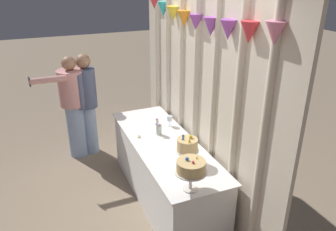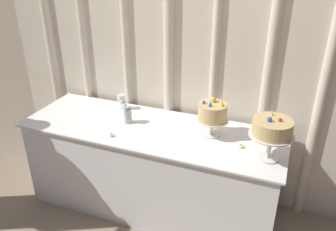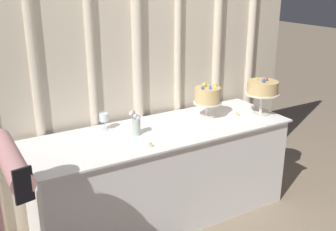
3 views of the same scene
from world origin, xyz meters
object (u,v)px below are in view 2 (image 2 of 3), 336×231
object	(u,v)px
wine_glass	(121,99)
flower_vase	(127,113)
tealight_near_left	(241,146)
tealight_far_left	(112,135)
cake_table	(152,168)
cake_display_nearright	(272,129)
cake_display_nearleft	(213,113)

from	to	relation	value
wine_glass	flower_vase	distance (m)	0.28
tealight_near_left	tealight_far_left	bearing A→B (deg)	-168.16
cake_table	cake_display_nearright	bearing A→B (deg)	-7.09
cake_table	cake_display_nearleft	distance (m)	0.76
cake_display_nearright	flower_vase	bearing A→B (deg)	173.53
tealight_far_left	cake_display_nearright	bearing A→B (deg)	5.83
cake_display_nearleft	tealight_near_left	world-z (taller)	cake_display_nearleft
cake_display_nearright	wine_glass	bearing A→B (deg)	165.17
cake_display_nearleft	tealight_near_left	distance (m)	0.32
flower_vase	cake_table	bearing A→B (deg)	-3.88
cake_display_nearleft	wine_glass	world-z (taller)	cake_display_nearleft
cake_display_nearleft	cake_display_nearright	size ratio (longest dim) A/B	0.93
cake_table	cake_display_nearleft	bearing A→B (deg)	7.74
tealight_far_left	tealight_near_left	xyz separation A→B (m)	(0.97, 0.20, -0.00)
tealight_near_left	flower_vase	bearing A→B (deg)	177.11
tealight_far_left	wine_glass	bearing A→B (deg)	109.05
cake_display_nearleft	wine_glass	distance (m)	0.90
wine_glass	flower_vase	size ratio (longest dim) A/B	0.66
cake_table	cake_display_nearright	xyz separation A→B (m)	(0.93, -0.12, 0.63)
flower_vase	tealight_near_left	world-z (taller)	flower_vase
cake_display_nearright	flower_vase	distance (m)	1.18
cake_display_nearright	tealight_far_left	size ratio (longest dim) A/B	8.11
cake_display_nearleft	flower_vase	size ratio (longest dim) A/B	1.50
cake_display_nearleft	cake_display_nearright	bearing A→B (deg)	-21.92
cake_display_nearleft	wine_glass	xyz separation A→B (m)	(-0.88, 0.17, -0.09)
cake_display_nearright	wine_glass	size ratio (longest dim) A/B	2.45
cake_display_nearleft	tealight_far_left	distance (m)	0.80
cake_display_nearright	wine_glass	world-z (taller)	cake_display_nearright
wine_glass	tealight_near_left	bearing A→B (deg)	-13.41
cake_table	tealight_far_left	bearing A→B (deg)	-134.91
cake_display_nearleft	cake_display_nearright	world-z (taller)	cake_display_nearright
wine_glass	flower_vase	bearing A→B (deg)	-52.22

